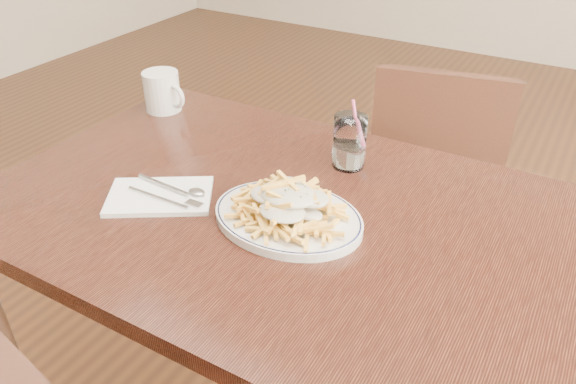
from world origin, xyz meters
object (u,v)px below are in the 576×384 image
Objects in this scene: chair_far at (434,172)px; fries_plate at (288,217)px; loaded_fries at (288,199)px; table at (274,234)px; water_glass at (349,145)px; coffee_mug at (163,91)px.

fries_plate is (-0.08, -0.80, 0.28)m from chair_far.
loaded_fries is at bearing 161.57° from fries_plate.
fries_plate is (0.06, -0.04, 0.09)m from table.
water_glass reaches higher than chair_far.
chair_far is 0.88m from coffee_mug.
table is 0.11m from fries_plate.
chair_far is (0.14, 0.76, -0.19)m from table.
coffee_mug is at bearing 152.58° from loaded_fries.
fries_plate is 1.24× the size of loaded_fries.
chair_far is 0.63m from water_glass.
coffee_mug reaches higher than fries_plate.
chair_far is 3.37× the size of loaded_fries.
water_glass is (0.01, 0.27, 0.04)m from fries_plate.
chair_far is at bearing 84.35° from fries_plate.
water_glass reaches higher than loaded_fries.
table is at bearing -106.21° from water_glass.
fries_plate is at bearing -34.70° from table.
table is 8.73× the size of coffee_mug.
loaded_fries is at bearing -34.70° from table.
chair_far is at bearing 79.73° from table.
water_glass is 1.21× the size of coffee_mug.
water_glass reaches higher than table.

